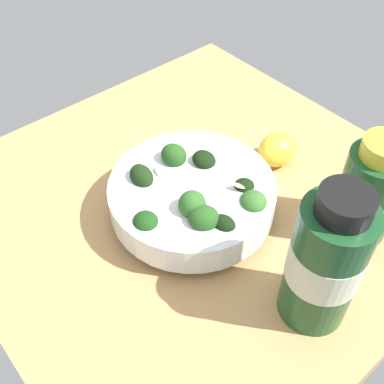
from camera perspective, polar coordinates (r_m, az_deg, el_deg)
ground_plane at (r=66.34cm, az=0.52°, el=-1.94°), size 59.32×59.32×4.18cm
bowl_of_broccoli at (r=60.22cm, az=0.04°, el=-0.44°), size 21.19×21.19×8.49cm
lemon_wedge at (r=69.44cm, az=10.26°, el=5.07°), size 6.20×5.09×4.81cm
bottle_tall at (r=60.47cm, az=20.53°, el=-0.02°), size 7.41×7.41×14.30cm
bottle_short at (r=49.37cm, az=15.77°, el=-8.07°), size 7.61×7.61×18.31cm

